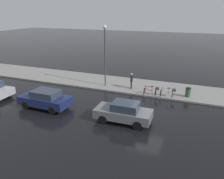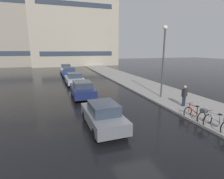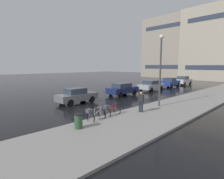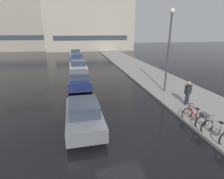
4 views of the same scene
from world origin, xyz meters
The scene contains 13 objects.
ground_plane centered at (0.00, 0.00, 0.00)m, with size 140.00×140.00×0.00m, color black.
sidewalk_kerb centered at (6.00, 10.00, 0.07)m, with size 4.80×60.00×0.14m, color gray.
bicycle_nearest centered at (4.05, -0.95, 0.50)m, with size 0.83×1.38×0.99m.
bicycle_second centered at (4.00, 0.53, 0.49)m, with size 0.77×1.39×0.97m.
car_grey centered at (-1.69, 1.34, 0.75)m, with size 1.79×4.01×1.50m.
car_navy centered at (-1.75, 7.99, 0.78)m, with size 1.86×4.13×1.52m.
car_silver centered at (-1.74, 14.21, 0.75)m, with size 2.05×4.38×1.49m.
car_blue centered at (-1.86, 20.11, 0.80)m, with size 2.09×3.98×1.60m.
car_white centered at (-1.97, 25.52, 0.81)m, with size 1.95×4.25×1.63m.
pedestrian centered at (4.96, 2.78, 0.96)m, with size 0.45×0.35×1.70m.
streetlamp centered at (4.86, 5.55, 3.90)m, with size 0.38×0.38×6.21m.
building_facade_main centered at (1.98, 42.57, 8.97)m, with size 21.75×10.03×17.93m.
building_facade_side centered at (-13.48, 45.13, 9.21)m, with size 19.15×9.93×18.42m.
Camera 4 is at (-1.88, -6.56, 4.65)m, focal length 28.00 mm.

